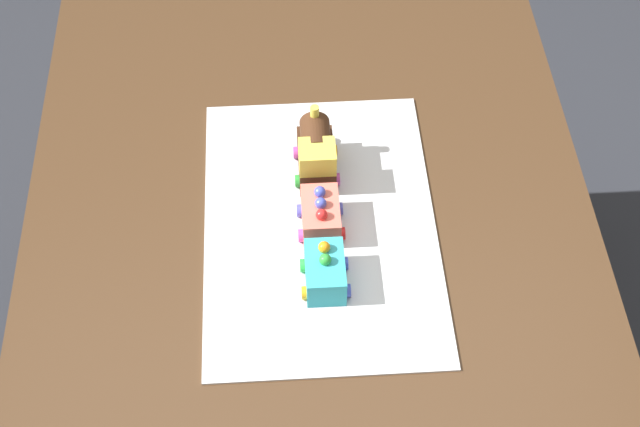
# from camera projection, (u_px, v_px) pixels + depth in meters

# --- Properties ---
(dining_table) EXTENTS (1.40, 1.00, 0.74)m
(dining_table) POSITION_uv_depth(u_px,v_px,m) (312.00, 280.00, 1.72)
(dining_table) COLOR #4C331E
(dining_table) RESTS_ON ground
(cake_board) EXTENTS (0.60, 0.40, 0.00)m
(cake_board) POSITION_uv_depth(u_px,v_px,m) (320.00, 225.00, 1.67)
(cake_board) COLOR silver
(cake_board) RESTS_ON dining_table
(cake_locomotive) EXTENTS (0.14, 0.08, 0.12)m
(cake_locomotive) POSITION_uv_depth(u_px,v_px,m) (316.00, 153.00, 1.71)
(cake_locomotive) COLOR #472816
(cake_locomotive) RESTS_ON cake_board
(cake_car_tanker_coral) EXTENTS (0.10, 0.08, 0.07)m
(cake_car_tanker_coral) POSITION_uv_depth(u_px,v_px,m) (321.00, 215.00, 1.64)
(cake_car_tanker_coral) COLOR #F27260
(cake_car_tanker_coral) RESTS_ON cake_board
(cake_car_gondola_turquoise) EXTENTS (0.10, 0.08, 0.07)m
(cake_car_gondola_turquoise) POSITION_uv_depth(u_px,v_px,m) (325.00, 271.00, 1.57)
(cake_car_gondola_turquoise) COLOR #38B7C6
(cake_car_gondola_turquoise) RESTS_ON cake_board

